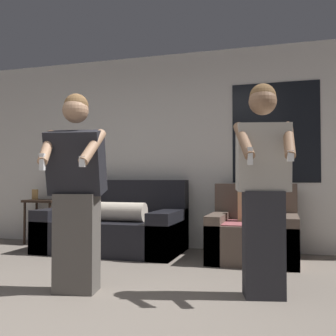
{
  "coord_description": "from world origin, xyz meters",
  "views": [
    {
      "loc": [
        1.46,
        -2.34,
        0.94
      ],
      "look_at": [
        0.54,
        0.77,
        1.04
      ],
      "focal_mm": 42.0,
      "sensor_mm": 36.0,
      "label": 1
    }
  ],
  "objects_px": {
    "armchair": "(254,234)",
    "person_right": "(263,187)",
    "couch": "(113,227)",
    "person_left": "(76,192)",
    "side_table": "(43,208)"
  },
  "relations": [
    {
      "from": "armchair",
      "to": "person_left",
      "type": "bearing_deg",
      "value": -126.69
    },
    {
      "from": "person_left",
      "to": "couch",
      "type": "bearing_deg",
      "value": 105.07
    },
    {
      "from": "couch",
      "to": "side_table",
      "type": "xyz_separation_m",
      "value": [
        -1.27,
        0.27,
        0.21
      ]
    },
    {
      "from": "couch",
      "to": "person_left",
      "type": "relative_size",
      "value": 1.1
    },
    {
      "from": "person_left",
      "to": "side_table",
      "type": "bearing_deg",
      "value": 129.8
    },
    {
      "from": "armchair",
      "to": "side_table",
      "type": "relative_size",
      "value": 1.25
    },
    {
      "from": "armchair",
      "to": "person_right",
      "type": "bearing_deg",
      "value": -82.76
    },
    {
      "from": "person_left",
      "to": "person_right",
      "type": "distance_m",
      "value": 1.54
    },
    {
      "from": "couch",
      "to": "person_left",
      "type": "height_order",
      "value": "person_left"
    },
    {
      "from": "couch",
      "to": "armchair",
      "type": "xyz_separation_m",
      "value": [
        1.82,
        -0.06,
        -0.01
      ]
    },
    {
      "from": "person_right",
      "to": "couch",
      "type": "bearing_deg",
      "value": 142.72
    },
    {
      "from": "person_left",
      "to": "person_right",
      "type": "xyz_separation_m",
      "value": [
        1.51,
        0.31,
        0.05
      ]
    },
    {
      "from": "couch",
      "to": "armchair",
      "type": "distance_m",
      "value": 1.82
    },
    {
      "from": "couch",
      "to": "armchair",
      "type": "height_order",
      "value": "couch"
    },
    {
      "from": "side_table",
      "to": "person_right",
      "type": "relative_size",
      "value": 0.46
    }
  ]
}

